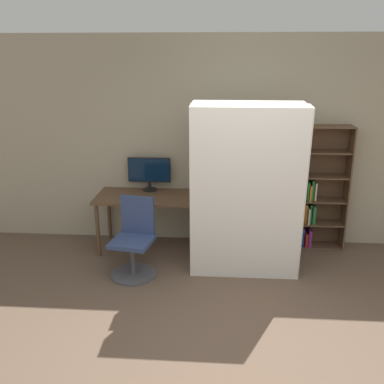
# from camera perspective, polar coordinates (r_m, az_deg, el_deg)

# --- Properties ---
(ground_plane) EXTENTS (16.00, 16.00, 0.00)m
(ground_plane) POSITION_cam_1_polar(r_m,az_deg,el_deg) (3.76, 6.85, -22.59)
(ground_plane) COLOR brown
(wall_back) EXTENTS (8.00, 0.06, 2.70)m
(wall_back) POSITION_cam_1_polar(r_m,az_deg,el_deg) (5.62, 6.17, 6.53)
(wall_back) COLOR tan
(wall_back) RESTS_ON ground
(desk) EXTENTS (1.39, 0.68, 0.72)m
(desk) POSITION_cam_1_polar(r_m,az_deg,el_deg) (5.51, -5.49, -1.35)
(desk) COLOR brown
(desk) RESTS_ON ground
(monitor) EXTENTS (0.56, 0.18, 0.44)m
(monitor) POSITION_cam_1_polar(r_m,az_deg,el_deg) (5.64, -5.73, 2.70)
(monitor) COLOR black
(monitor) RESTS_ON desk
(office_chair) EXTENTS (0.52, 0.52, 0.90)m
(office_chair) POSITION_cam_1_polar(r_m,az_deg,el_deg) (4.97, -7.73, -7.03)
(office_chair) COLOR #4C4C51
(office_chair) RESTS_ON ground
(bookshelf) EXTENTS (0.74, 0.28, 1.61)m
(bookshelf) POSITION_cam_1_polar(r_m,az_deg,el_deg) (5.75, 15.48, -0.06)
(bookshelf) COLOR brown
(bookshelf) RESTS_ON ground
(mattress_near) EXTENTS (1.23, 0.38, 1.96)m
(mattress_near) POSITION_cam_1_polar(r_m,az_deg,el_deg) (4.70, 7.37, -0.39)
(mattress_near) COLOR silver
(mattress_near) RESTS_ON ground
(mattress_far) EXTENTS (1.23, 0.31, 1.95)m
(mattress_far) POSITION_cam_1_polar(r_m,az_deg,el_deg) (5.02, 7.17, 0.76)
(mattress_far) COLOR silver
(mattress_far) RESTS_ON ground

